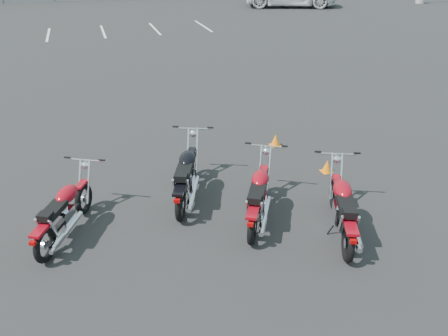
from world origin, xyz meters
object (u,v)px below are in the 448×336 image
object	(u,v)px
motorcycle_rear_red	(259,196)
motorcycle_front_red	(65,212)
motorcycle_third_red	(343,208)
motorcycle_second_black	(187,176)

from	to	relation	value
motorcycle_rear_red	motorcycle_front_red	bearing A→B (deg)	170.68
motorcycle_third_red	motorcycle_rear_red	world-z (taller)	motorcycle_third_red
motorcycle_front_red	motorcycle_second_black	distance (m)	2.44
motorcycle_front_red	motorcycle_rear_red	distance (m)	3.53
motorcycle_front_red	motorcycle_third_red	xyz separation A→B (m)	(4.76, -1.43, 0.03)
motorcycle_second_black	motorcycle_rear_red	xyz separation A→B (m)	(1.12, -1.15, -0.02)
motorcycle_second_black	motorcycle_rear_red	distance (m)	1.60
motorcycle_third_red	motorcycle_rear_red	distance (m)	1.54
motorcycle_third_red	motorcycle_rear_red	bearing A→B (deg)	145.92
motorcycle_second_black	motorcycle_rear_red	bearing A→B (deg)	-45.76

